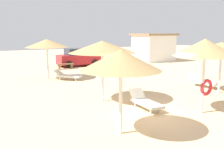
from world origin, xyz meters
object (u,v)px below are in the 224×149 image
Objects in this scene: bench_0 at (65,65)px; beach_cabana at (153,47)px; parasol_2 at (102,47)px; parasol_5 at (121,60)px; lounger_1 at (203,82)px; parked_car at (78,58)px; parasol_0 at (205,48)px; parasol_3 at (47,43)px; parasol_1 at (222,47)px; lounger_2 at (145,101)px; lounger_3 at (67,75)px.

beach_cabana is at bearing 8.09° from bench_0.
parasol_5 is at bearing -108.11° from parasol_2.
parasol_2 is 4.07m from parasol_5.
parked_car reaches higher than lounger_1.
parasol_3 is at bearing 108.42° from parasol_0.
beach_cabana is (6.32, 14.20, -0.94)m from parasol_1.
parasol_0 is at bearing -92.89° from parked_car.
beach_cabana reaches higher than bench_0.
parked_car is (4.36, 5.48, -1.67)m from parasol_3.
parasol_1 reaches higher than parked_car.
beach_cabana reaches higher than parked_car.
parasol_2 reaches higher than parasol_1.
parasol_3 reaches higher than bench_0.
parasol_3 reaches higher than lounger_1.
parasol_0 is at bearing -42.30° from lounger_2.
parasol_2 is 7.15m from parasol_3.
lounger_2 is 0.47× the size of beach_cabana.
parasol_2 is (-6.35, 1.46, 0.09)m from parasol_1.
parked_car is at bearing -179.05° from beach_cabana.
lounger_1 is 1.27× the size of bench_0.
bench_0 is (0.79, 13.18, 0.02)m from lounger_2.
bench_0 is at bearing 86.59° from lounger_2.
parasol_5 reaches higher than lounger_2.
parasol_3 is 1.06× the size of parasol_5.
lounger_1 is at bearing 19.63° from lounger_2.
lounger_2 is 8.14m from lounger_3.
parasol_5 is at bearing -106.45° from parked_car.
parasol_5 is at bearing -140.98° from lounger_2.
parasol_1 is at bearing -78.90° from parked_car.
parasol_1 is at bearing -114.01° from beach_cabana.
parasol_1 is 11.13m from parasol_3.
parasol_3 is (-3.55, 10.65, -0.15)m from parasol_0.
beach_cabana is (13.94, 16.60, -0.85)m from parasol_5.
bench_0 is 0.37× the size of parked_car.
parasol_3 is 9.52m from lounger_2.
parasol_5 reaches higher than parasol_1.
lounger_2 is (-5.73, -2.04, 0.01)m from lounger_1.
beach_cabana is at bearing 65.11° from lounger_1.
lounger_2 is at bearing -78.62° from parasol_3.
parked_car is at bearing 51.50° from parasol_3.
parked_car is (3.59, 12.59, -1.77)m from parasol_2.
parked_car is (4.86, 16.45, -1.59)m from parasol_5.
beach_cabana is (13.44, 5.63, -0.93)m from parasol_3.
lounger_3 is at bearing -117.02° from parked_car.
lounger_3 is (1.07, -0.98, -2.18)m from parasol_3.
parasol_0 is 5.88m from lounger_1.
parasol_1 is 14.41m from parked_car.
lounger_2 is 18.79m from beach_cabana.
beach_cabana reaches higher than parasol_3.
lounger_2 is at bearing -84.62° from lounger_3.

